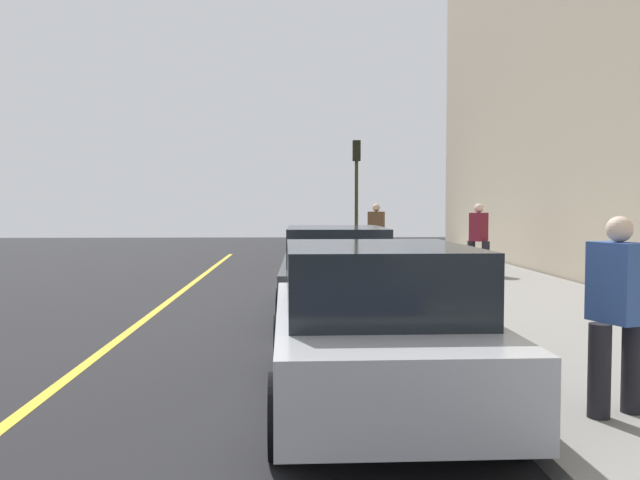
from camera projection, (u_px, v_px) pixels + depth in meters
The scene contains 10 objects.
ground_plane at pixel (336, 310), 11.94m from camera, with size 56.00×56.00×0.00m, color black.
sidewalk at pixel (517, 305), 12.06m from camera, with size 28.00×4.60×0.15m, color gray.
lane_stripe_centre at pixel (156, 311), 11.81m from camera, with size 28.00×0.14×0.01m, color gold.
snow_bank_curb at pixel (364, 290), 13.86m from camera, with size 7.15×0.56×0.22m, color white.
parked_car_silver at pixel (374, 326), 6.15m from camera, with size 4.23×1.95×1.51m.
parked_car_charcoal at pixel (335, 271), 11.34m from camera, with size 4.79×1.95×1.51m.
pedestrian_brown_coat at pixel (376, 232), 19.80m from camera, with size 0.58×0.54×1.78m.
pedestrian_burgundy_coat at pixel (479, 237), 16.69m from camera, with size 0.56×0.54×1.78m.
pedestrian_blue_coat at pixel (618, 310), 5.40m from camera, with size 0.51×0.52×1.63m.
traffic_light_pole at pixel (356, 177), 22.82m from camera, with size 0.35×0.26×3.96m.
Camera 1 is at (-11.84, 0.75, 1.86)m, focal length 37.34 mm.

